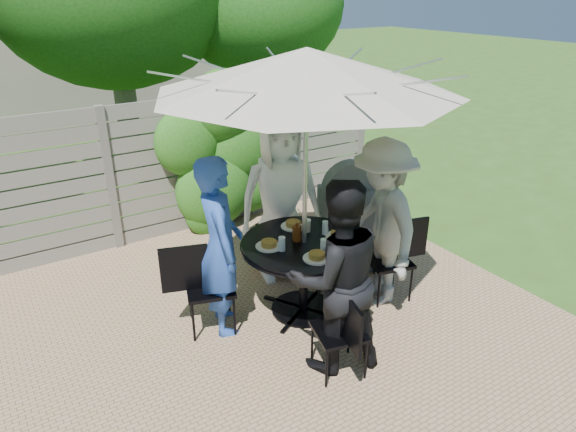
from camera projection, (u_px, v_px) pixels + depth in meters
backyard_envelope at (13, 11)px, 11.26m from camera, size 60.00×60.00×5.00m
patio_table at (304, 264)px, 5.14m from camera, size 1.53×1.53×0.82m
umbrella at (307, 71)px, 4.37m from camera, size 3.36×3.36×2.65m
chair_back at (278, 245)px, 6.10m from camera, size 0.61×0.75×0.98m
person_back at (280, 198)px, 5.71m from camera, size 1.07×0.84×1.92m
chair_left at (210, 304)px, 5.00m from camera, size 0.72×0.57×0.94m
person_left at (220, 247)px, 4.79m from camera, size 0.58×0.74×1.78m
chair_front at (339, 348)px, 4.43m from camera, size 0.51×0.66×0.86m
person_front at (336, 278)px, 4.29m from camera, size 1.01×0.88×1.77m
chair_right at (388, 275)px, 5.53m from camera, size 0.69×0.53×0.90m
person_right at (381, 224)px, 5.23m from camera, size 0.95×1.29×1.79m
plate_back at (293, 225)px, 5.35m from camera, size 0.26×0.26×0.06m
plate_left at (269, 245)px, 4.94m from camera, size 0.26×0.26×0.06m
plate_front at (317, 257)px, 4.72m from camera, size 0.26×0.26×0.06m
plate_right at (338, 235)px, 5.13m from camera, size 0.26×0.26×0.06m
plate_extra at (333, 251)px, 4.82m from camera, size 0.24×0.24×0.06m
glass_left at (282, 244)px, 4.85m from camera, size 0.07×0.07×0.14m
glass_front at (324, 246)px, 4.82m from camera, size 0.07×0.07×0.14m
glass_right at (325, 228)px, 5.18m from camera, size 0.07×0.07×0.14m
syrup_jug at (297, 233)px, 5.04m from camera, size 0.09×0.09×0.16m
coffee_cup at (307, 226)px, 5.24m from camera, size 0.08×0.08×0.12m
bbq_grill at (349, 221)px, 6.00m from camera, size 0.78×0.68×1.33m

